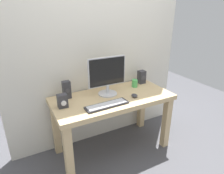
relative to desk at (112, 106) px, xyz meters
The scene contains 10 objects.
ground_plane 0.62m from the desk, ahead, with size 6.00×6.00×0.00m, color #4C4C51.
wall_back 0.96m from the desk, 90.00° to the left, with size 2.34×0.04×3.00m, color silver.
desk is the anchor object (origin of this frame).
monitor 0.37m from the desk, 102.17° to the left, with size 0.46×0.22×0.45m.
keyboard_primary 0.28m from the desk, 131.63° to the right, with size 0.48×0.15×0.02m.
mouse 0.29m from the desk, 30.94° to the right, with size 0.07×0.09×0.04m, color #333338.
speaker_right 0.63m from the desk, 20.25° to the left, with size 0.09×0.09×0.17m.
speaker_left 0.56m from the desk, 156.19° to the left, with size 0.09×0.08×0.20m.
audio_controller 0.61m from the desk, behind, with size 0.10×0.09×0.14m.
coffee_mug 0.45m from the desk, 18.13° to the left, with size 0.07×0.07×0.10m, color #4CB259.
Camera 1 is at (-0.98, -1.84, 1.70)m, focal length 31.58 mm.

